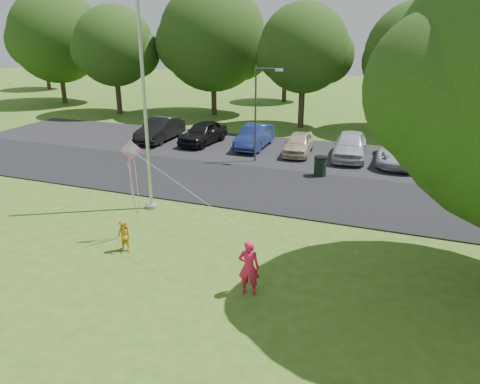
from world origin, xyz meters
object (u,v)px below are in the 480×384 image
(trash_can, at_px, (320,167))
(child_yellow, at_px, (124,236))
(street_lamp, at_px, (259,106))
(flagpole, at_px, (145,108))
(woman, at_px, (249,267))
(kite, at_px, (133,163))

(trash_can, relative_size, child_yellow, 0.94)
(street_lamp, distance_m, trash_can, 4.73)
(flagpole, xyz_separation_m, trash_can, (5.71, 6.66, -3.64))
(street_lamp, bearing_deg, woman, -81.23)
(trash_can, distance_m, child_yellow, 11.35)
(woman, bearing_deg, street_lamp, -84.23)
(child_yellow, bearing_deg, trash_can, 71.20)
(trash_can, distance_m, woman, 11.38)
(woman, distance_m, child_yellow, 4.87)
(flagpole, height_order, woman, flagpole)
(street_lamp, distance_m, child_yellow, 12.11)
(woman, bearing_deg, trash_can, -100.20)
(flagpole, bearing_deg, kite, -67.27)
(flagpole, bearing_deg, trash_can, 49.39)
(street_lamp, bearing_deg, kite, -103.16)
(trash_can, height_order, woman, woman)
(flagpole, distance_m, woman, 8.34)
(woman, xyz_separation_m, kite, (-4.86, 1.93, 2.01))
(trash_can, relative_size, kite, 0.20)
(trash_can, bearing_deg, street_lamp, 159.70)
(flagpole, height_order, child_yellow, flagpole)
(flagpole, bearing_deg, child_yellow, -71.68)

